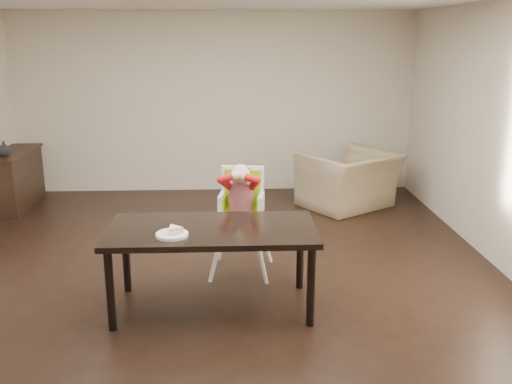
{
  "coord_description": "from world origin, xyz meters",
  "views": [
    {
      "loc": [
        0.23,
        -5.16,
        2.36
      ],
      "look_at": [
        0.47,
        0.09,
        0.9
      ],
      "focal_mm": 40.0,
      "sensor_mm": 36.0,
      "label": 1
    }
  ],
  "objects_px": {
    "sideboard": "(15,179)",
    "high_chair": "(241,196)",
    "dining_table": "(212,236)",
    "armchair": "(349,171)"
  },
  "relations": [
    {
      "from": "sideboard",
      "to": "high_chair",
      "type": "bearing_deg",
      "value": -37.66
    },
    {
      "from": "high_chair",
      "to": "sideboard",
      "type": "bearing_deg",
      "value": 150.37
    },
    {
      "from": "dining_table",
      "to": "high_chair",
      "type": "bearing_deg",
      "value": 71.23
    },
    {
      "from": "sideboard",
      "to": "dining_table",
      "type": "bearing_deg",
      "value": -48.43
    },
    {
      "from": "armchair",
      "to": "sideboard",
      "type": "distance_m",
      "value": 4.66
    },
    {
      "from": "armchair",
      "to": "sideboard",
      "type": "height_order",
      "value": "armchair"
    },
    {
      "from": "dining_table",
      "to": "high_chair",
      "type": "distance_m",
      "value": 0.86
    },
    {
      "from": "dining_table",
      "to": "sideboard",
      "type": "xyz_separation_m",
      "value": [
        -2.84,
        3.2,
        -0.27
      ]
    },
    {
      "from": "armchair",
      "to": "high_chair",
      "type": "bearing_deg",
      "value": 21.33
    },
    {
      "from": "high_chair",
      "to": "armchair",
      "type": "xyz_separation_m",
      "value": [
        1.54,
        2.19,
        -0.28
      ]
    }
  ]
}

